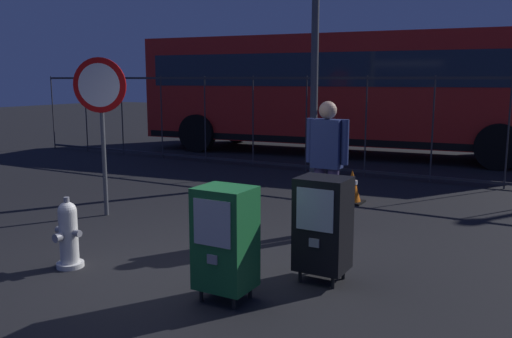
% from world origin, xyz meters
% --- Properties ---
extents(ground_plane, '(60.00, 60.00, 0.00)m').
position_xyz_m(ground_plane, '(0.00, 0.00, 0.00)').
color(ground_plane, black).
extents(fire_hydrant, '(0.33, 0.32, 0.75)m').
position_xyz_m(fire_hydrant, '(-0.99, -0.46, 0.35)').
color(fire_hydrant, silver).
rests_on(fire_hydrant, ground_plane).
extents(newspaper_box_primary, '(0.48, 0.42, 1.02)m').
position_xyz_m(newspaper_box_primary, '(1.44, 0.47, 0.57)').
color(newspaper_box_primary, black).
rests_on(newspaper_box_primary, ground_plane).
extents(newspaper_box_secondary, '(0.48, 0.42, 1.02)m').
position_xyz_m(newspaper_box_secondary, '(0.88, -0.38, 0.57)').
color(newspaper_box_secondary, black).
rests_on(newspaper_box_secondary, ground_plane).
extents(stop_sign, '(0.71, 0.31, 2.23)m').
position_xyz_m(stop_sign, '(-2.24, 1.31, 1.60)').
color(stop_sign, '#4C4F54').
rests_on(stop_sign, ground_plane).
extents(pedestrian, '(0.55, 0.22, 1.67)m').
position_xyz_m(pedestrian, '(0.87, 1.97, 0.95)').
color(pedestrian, '#382D51').
rests_on(pedestrian, ground_plane).
extents(traffic_cone, '(0.36, 0.36, 0.53)m').
position_xyz_m(traffic_cone, '(0.57, 3.80, 0.26)').
color(traffic_cone, black).
rests_on(traffic_cone, ground_plane).
extents(fence_barrier, '(18.03, 0.04, 2.00)m').
position_xyz_m(fence_barrier, '(-0.00, 6.16, 1.02)').
color(fence_barrier, '#2D2D33').
rests_on(fence_barrier, ground_plane).
extents(bus_near, '(10.71, 3.65, 3.00)m').
position_xyz_m(bus_near, '(-1.54, 9.16, 1.71)').
color(bus_near, red).
rests_on(bus_near, ground_plane).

